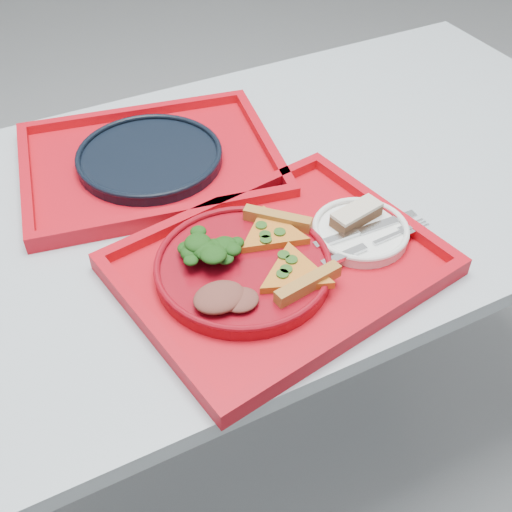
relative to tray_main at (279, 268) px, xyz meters
name	(u,v)px	position (x,y,z in m)	size (l,w,h in m)	color
ground	(239,430)	(0.02, 0.20, -0.76)	(10.00, 10.00, 0.00)	gray
table	(232,228)	(0.02, 0.20, -0.08)	(1.60, 0.80, 0.75)	#A4B0B8
tray_main	(279,268)	(0.00, 0.00, 0.00)	(0.45, 0.35, 0.01)	#B90916
tray_far	(151,165)	(-0.08, 0.34, 0.00)	(0.45, 0.35, 0.01)	#B90916
dinner_plate	(243,269)	(-0.05, 0.01, 0.02)	(0.26, 0.26, 0.02)	maroon
side_plate	(360,233)	(0.14, 0.00, 0.01)	(0.15, 0.15, 0.01)	white
navy_plate	(150,158)	(-0.08, 0.34, 0.01)	(0.26, 0.26, 0.02)	black
pizza_slice_a	(294,271)	(0.00, -0.05, 0.03)	(0.12, 0.11, 0.02)	gold
pizza_slice_b	(272,231)	(0.01, 0.05, 0.03)	(0.12, 0.11, 0.02)	gold
salad_heap	(209,244)	(-0.09, 0.05, 0.05)	(0.09, 0.08, 0.04)	black
meat_portion	(219,297)	(-0.12, -0.04, 0.04)	(0.07, 0.06, 0.02)	brown
dessert_bar	(356,214)	(0.15, 0.02, 0.03)	(0.09, 0.05, 0.02)	#4D2F19
knife	(366,229)	(0.15, -0.01, 0.02)	(0.18, 0.02, 0.01)	silver
fork	(373,244)	(0.14, -0.04, 0.02)	(0.18, 0.02, 0.01)	silver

